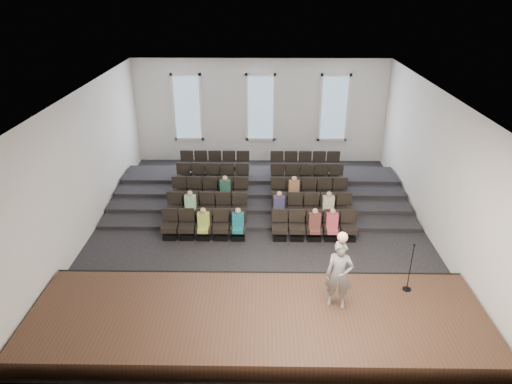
% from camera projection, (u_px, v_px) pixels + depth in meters
% --- Properties ---
extents(ground, '(14.00, 14.00, 0.00)m').
position_uv_depth(ground, '(259.00, 230.00, 16.59)').
color(ground, black).
rests_on(ground, ground).
extents(ceiling, '(12.00, 14.00, 0.02)m').
position_uv_depth(ceiling, '(260.00, 93.00, 14.45)').
color(ceiling, white).
rests_on(ceiling, ground).
extents(wall_back, '(12.00, 0.04, 5.00)m').
position_uv_depth(wall_back, '(260.00, 112.00, 21.87)').
color(wall_back, silver).
rests_on(wall_back, ground).
extents(wall_front, '(12.00, 0.04, 5.00)m').
position_uv_depth(wall_front, '(256.00, 297.00, 9.18)').
color(wall_front, silver).
rests_on(wall_front, ground).
extents(wall_left, '(0.04, 14.00, 5.00)m').
position_uv_depth(wall_left, '(84.00, 165.00, 15.61)').
color(wall_left, silver).
rests_on(wall_left, ground).
extents(wall_right, '(0.04, 14.00, 5.00)m').
position_uv_depth(wall_right, '(437.00, 167.00, 15.44)').
color(wall_right, silver).
rests_on(wall_right, ground).
extents(stage, '(11.80, 3.60, 0.50)m').
position_uv_depth(stage, '(257.00, 320.00, 11.87)').
color(stage, '#412C1B').
rests_on(stage, ground).
extents(stage_lip, '(11.80, 0.06, 0.52)m').
position_uv_depth(stage_lip, '(258.00, 279.00, 13.47)').
color(stage_lip, black).
rests_on(stage_lip, ground).
extents(risers, '(11.80, 4.80, 0.60)m').
position_uv_depth(risers, '(260.00, 189.00, 19.38)').
color(risers, black).
rests_on(risers, ground).
extents(seating_rows, '(6.80, 4.70, 1.67)m').
position_uv_depth(seating_rows, '(259.00, 195.00, 17.69)').
color(seating_rows, black).
rests_on(seating_rows, ground).
extents(windows, '(8.44, 0.10, 3.24)m').
position_uv_depth(windows, '(261.00, 108.00, 21.73)').
color(windows, white).
rests_on(windows, wall_back).
extents(audience, '(5.45, 2.64, 1.10)m').
position_uv_depth(audience, '(267.00, 208.00, 16.45)').
color(audience, '#A7B94A').
rests_on(audience, seating_rows).
extents(speaker, '(0.78, 0.60, 1.90)m').
position_uv_depth(speaker, '(339.00, 275.00, 11.65)').
color(speaker, slate).
rests_on(speaker, stage).
extents(mic_stand, '(0.25, 0.25, 1.47)m').
position_uv_depth(mic_stand, '(409.00, 276.00, 12.45)').
color(mic_stand, black).
rests_on(mic_stand, stage).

